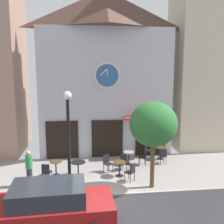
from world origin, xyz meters
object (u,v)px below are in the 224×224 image
at_px(cafe_table_near_door, 160,150).
at_px(cafe_table_center, 78,166).
at_px(cafe_chair_under_awning, 144,156).
at_px(cafe_table_near_curb, 56,166).
at_px(parked_car_red, 49,207).
at_px(street_lamp, 69,142).
at_px(pedestrian_green, 29,168).
at_px(cafe_chair_near_lamp, 147,149).
at_px(cafe_table_rightmost, 129,156).
at_px(street_tree, 153,125).
at_px(cafe_table_center_right, 120,166).
at_px(cafe_chair_facing_wall, 46,171).
at_px(cafe_chair_left_end, 124,160).
at_px(cafe_chair_near_tree, 163,155).
at_px(cafe_chair_facing_street, 107,162).
at_px(cafe_chair_right_end, 131,171).

bearing_deg(cafe_table_near_door, cafe_table_center, -158.23).
relative_size(cafe_table_center, cafe_chair_under_awning, 0.83).
bearing_deg(cafe_table_near_curb, parked_car_red, -87.19).
bearing_deg(street_lamp, cafe_table_near_curb, 113.45).
distance_m(cafe_table_center, parked_car_red, 4.42).
height_order(street_lamp, pedestrian_green, street_lamp).
bearing_deg(cafe_chair_near_lamp, cafe_table_rightmost, -141.98).
height_order(street_tree, cafe_table_center, street_tree).
xyz_separation_m(street_lamp, cafe_table_rightmost, (3.17, 2.90, -1.75)).
xyz_separation_m(cafe_table_center_right, cafe_table_near_door, (2.80, 2.25, 0.02)).
bearing_deg(street_tree, cafe_chair_under_awning, 84.09).
relative_size(cafe_chair_facing_wall, cafe_chair_under_awning, 1.00).
distance_m(street_tree, cafe_chair_left_end, 3.35).
relative_size(cafe_chair_facing_wall, cafe_chair_near_tree, 1.00).
distance_m(cafe_chair_left_end, cafe_chair_near_tree, 2.39).
bearing_deg(cafe_table_rightmost, street_tree, -79.75).
height_order(street_tree, cafe_table_center_right, street_tree).
distance_m(cafe_table_near_curb, cafe_chair_near_lamp, 5.69).
height_order(cafe_table_near_curb, cafe_table_near_door, cafe_table_near_door).
relative_size(cafe_table_near_curb, cafe_chair_left_end, 0.83).
distance_m(cafe_table_center, cafe_table_center_right, 2.08).
bearing_deg(cafe_chair_near_lamp, parked_car_red, -127.30).
bearing_deg(cafe_table_rightmost, cafe_chair_under_awning, -12.83).
bearing_deg(cafe_table_center, cafe_chair_under_awning, 16.55).
xyz_separation_m(cafe_chair_left_end, cafe_chair_facing_wall, (-3.93, -1.04, 0.00)).
xyz_separation_m(cafe_chair_near_lamp, parked_car_red, (-5.05, -6.63, 0.23)).
distance_m(cafe_chair_left_end, cafe_chair_under_awning, 1.34).
relative_size(cafe_table_center, cafe_chair_left_end, 0.83).
bearing_deg(cafe_table_center_right, street_tree, -46.87).
distance_m(cafe_chair_facing_street, parked_car_red, 5.24).
xyz_separation_m(cafe_chair_near_lamp, cafe_chair_right_end, (-1.64, -3.31, 0.00)).
bearing_deg(street_tree, cafe_table_rightmost, 100.25).
distance_m(cafe_chair_near_tree, pedestrian_green, 7.24).
xyz_separation_m(cafe_table_near_curb, cafe_table_rightmost, (3.94, 1.12, -0.01)).
bearing_deg(cafe_chair_left_end, cafe_chair_right_end, -87.21).
bearing_deg(pedestrian_green, cafe_table_near_curb, 44.77).
distance_m(cafe_table_near_door, cafe_chair_facing_wall, 6.83).
bearing_deg(street_lamp, cafe_chair_facing_wall, 136.68).
relative_size(cafe_table_near_curb, pedestrian_green, 0.45).
distance_m(cafe_table_near_door, cafe_chair_right_end, 3.77).
distance_m(cafe_table_near_door, parked_car_red, 8.52).
distance_m(street_lamp, cafe_chair_near_tree, 6.02).
relative_size(cafe_table_near_door, cafe_chair_left_end, 0.83).
xyz_separation_m(cafe_chair_facing_wall, parked_car_red, (0.59, -3.77, 0.23)).
bearing_deg(cafe_chair_facing_street, cafe_chair_under_awning, 19.39).
height_order(cafe_table_center, cafe_chair_right_end, cafe_chair_right_end).
relative_size(cafe_chair_near_lamp, parked_car_red, 0.21).
distance_m(cafe_chair_facing_wall, pedestrian_green, 0.87).
relative_size(street_tree, cafe_table_rightmost, 5.35).
distance_m(street_lamp, cafe_chair_facing_wall, 2.33).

